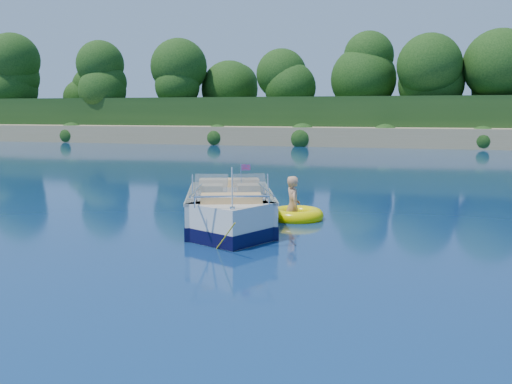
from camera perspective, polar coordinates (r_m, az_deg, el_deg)
ground at (r=11.06m, az=0.00°, el=-6.56°), size 160.00×160.00×0.00m
shoreline at (r=74.13m, az=13.92°, el=6.46°), size 170.00×59.00×6.00m
treeline at (r=51.45m, az=13.08°, el=10.96°), size 150.00×7.12×8.19m
motorboat at (r=13.77m, az=-2.59°, el=-2.07°), size 3.23×5.47×1.91m
tow_tube at (r=14.92m, az=4.05°, el=-2.34°), size 1.84×1.84×0.38m
boy at (r=14.93m, az=3.66°, el=-2.72°), size 0.75×0.97×1.74m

